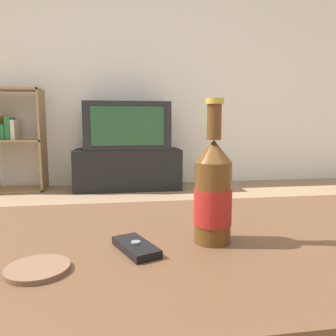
{
  "coord_description": "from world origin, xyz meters",
  "views": [
    {
      "loc": [
        -0.12,
        -0.6,
        0.67
      ],
      "look_at": [
        0.01,
        0.27,
        0.55
      ],
      "focal_mm": 35.0,
      "sensor_mm": 36.0,
      "label": 1
    }
  ],
  "objects": [
    {
      "name": "bookshelf",
      "position": [
        -1.13,
        2.81,
        0.53
      ],
      "size": [
        0.5,
        0.3,
        1.0
      ],
      "color": "#99754C",
      "rests_on": "ground_plane"
    },
    {
      "name": "coaster",
      "position": [
        -0.24,
        -0.11,
        0.45
      ],
      "size": [
        0.09,
        0.09,
        0.01
      ],
      "color": "brown",
      "rests_on": "coffee_table"
    },
    {
      "name": "tv_stand",
      "position": [
        -0.03,
        2.74,
        0.2
      ],
      "size": [
        1.06,
        0.43,
        0.41
      ],
      "color": "black",
      "rests_on": "ground_plane"
    },
    {
      "name": "back_wall",
      "position": [
        0.0,
        3.02,
        1.3
      ],
      "size": [
        8.0,
        0.05,
        2.6
      ],
      "color": "silver",
      "rests_on": "ground_plane"
    },
    {
      "name": "television",
      "position": [
        -0.03,
        2.73,
        0.64
      ],
      "size": [
        0.84,
        0.41,
        0.47
      ],
      "color": "black",
      "rests_on": "tv_stand"
    },
    {
      "name": "cell_phone",
      "position": [
        -0.09,
        -0.05,
        0.45
      ],
      "size": [
        0.08,
        0.12,
        0.02
      ],
      "rotation": [
        0.0,
        0.0,
        0.38
      ],
      "color": "black",
      "rests_on": "coffee_table"
    },
    {
      "name": "beer_bottle",
      "position": [
        0.05,
        -0.03,
        0.54
      ],
      "size": [
        0.07,
        0.07,
        0.26
      ],
      "color": "#563314",
      "rests_on": "coffee_table"
    },
    {
      "name": "coffee_table",
      "position": [
        0.0,
        0.0,
        0.38
      ],
      "size": [
        1.27,
        0.61,
        0.45
      ],
      "color": "brown",
      "rests_on": "ground_plane"
    }
  ]
}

